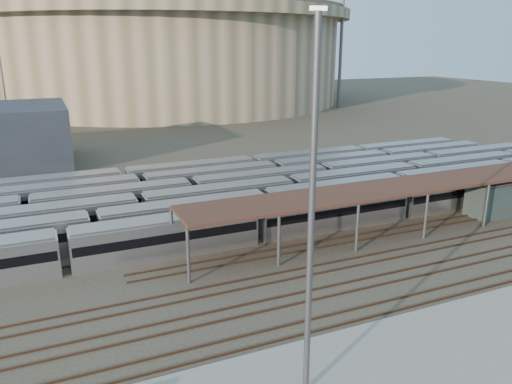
{
  "coord_description": "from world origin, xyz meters",
  "views": [
    {
      "loc": [
        -18.3,
        -36.76,
        19.86
      ],
      "look_at": [
        2.95,
        12.0,
        3.93
      ],
      "focal_mm": 35.0,
      "sensor_mm": 36.0,
      "label": 1
    }
  ],
  "objects": [
    {
      "name": "stadium",
      "position": [
        25.0,
        140.0,
        16.47
      ],
      "size": [
        124.0,
        124.0,
        32.5
      ],
      "color": "tan",
      "rests_on": "ground"
    },
    {
      "name": "inspection_shed",
      "position": [
        22.0,
        4.0,
        4.98
      ],
      "size": [
        60.3,
        6.0,
        5.3
      ],
      "color": "#515256",
      "rests_on": "ground"
    },
    {
      "name": "floodlight_3",
      "position": [
        -10.0,
        160.0,
        20.65
      ],
      "size": [
        4.0,
        1.0,
        38.4
      ],
      "color": "#515256",
      "rests_on": "ground"
    },
    {
      "name": "yard_light_pole",
      "position": [
        -5.67,
        -15.13,
        10.95
      ],
      "size": [
        0.81,
        0.36,
        21.32
      ],
      "color": "#515256",
      "rests_on": "apron"
    },
    {
      "name": "empty_tracks",
      "position": [
        0.0,
        -5.0,
        0.09
      ],
      "size": [
        170.0,
        9.62,
        0.18
      ],
      "color": "#4C3323",
      "rests_on": "ground"
    },
    {
      "name": "floodlight_2",
      "position": [
        70.0,
        100.0,
        20.65
      ],
      "size": [
        4.0,
        1.0,
        38.4
      ],
      "color": "#515256",
      "rests_on": "ground"
    },
    {
      "name": "subway_trains",
      "position": [
        -0.5,
        18.5,
        1.8
      ],
      "size": [
        130.55,
        23.9,
        3.6
      ],
      "color": "#BABABF",
      "rests_on": "ground"
    },
    {
      "name": "ground",
      "position": [
        0.0,
        0.0,
        0.0
      ],
      "size": [
        420.0,
        420.0,
        0.0
      ],
      "primitive_type": "plane",
      "color": "#383026",
      "rests_on": "ground"
    }
  ]
}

